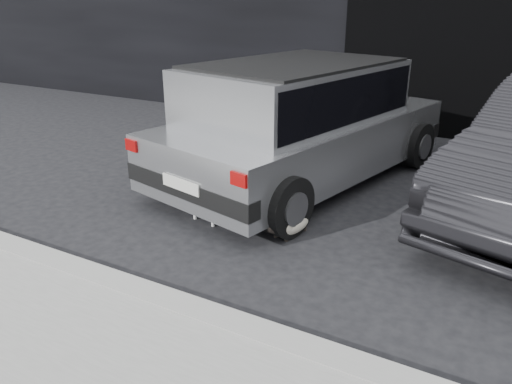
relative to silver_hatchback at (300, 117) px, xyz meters
The scene contains 6 objects.
ground 1.20m from the silver_hatchback, 58.93° to the right, with size 80.00×80.00×0.00m, color black.
garage_opening 3.61m from the silver_hatchback, 66.62° to the left, with size 4.00×0.10×2.60m, color black.
curb 3.68m from the silver_hatchback, 66.69° to the right, with size 18.00×0.25×0.12m, color gray.
silver_hatchback is the anchor object (origin of this frame).
cat_siamese 1.88m from the silver_hatchback, 69.14° to the right, with size 0.38×0.82×0.28m.
cat_white 1.89m from the silver_hatchback, 99.81° to the right, with size 0.73×0.35×0.34m.
Camera 1 is at (2.21, -5.23, 2.38)m, focal length 35.00 mm.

